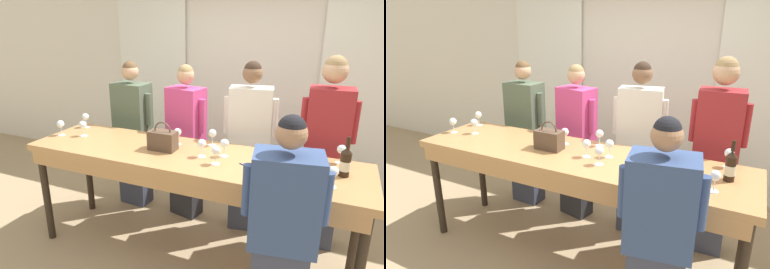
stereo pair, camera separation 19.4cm
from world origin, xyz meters
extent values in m
plane|color=tan|center=(0.00, 0.00, 0.00)|extent=(18.00, 18.00, 0.00)
cube|color=silver|center=(0.00, 1.93, 1.40)|extent=(12.00, 0.06, 2.80)
cube|color=white|center=(-1.41, 1.87, 1.34)|extent=(1.06, 0.03, 2.69)
cube|color=white|center=(1.41, 1.87, 1.34)|extent=(1.06, 0.03, 2.69)
cube|color=#B27F4C|center=(0.00, 0.00, 1.00)|extent=(2.94, 0.77, 0.06)
cube|color=#B27F4C|center=(0.00, -0.37, 0.91)|extent=(2.82, 0.03, 0.12)
cylinder|color=#2D2319|center=(-1.40, -0.31, 0.48)|extent=(0.07, 0.07, 0.97)
cylinder|color=#2D2319|center=(-1.40, 0.31, 0.48)|extent=(0.07, 0.07, 0.97)
cylinder|color=#2D2319|center=(1.40, 0.31, 0.48)|extent=(0.07, 0.07, 0.97)
cylinder|color=black|center=(1.23, 0.05, 1.12)|extent=(0.08, 0.08, 0.18)
cone|color=black|center=(1.23, 0.05, 1.23)|extent=(0.08, 0.08, 0.04)
cylinder|color=black|center=(1.23, 0.05, 1.29)|extent=(0.03, 0.03, 0.08)
cylinder|color=beige|center=(1.23, 0.05, 1.11)|extent=(0.08, 0.08, 0.07)
cube|color=brown|center=(-0.25, 0.00, 1.11)|extent=(0.24, 0.14, 0.17)
torus|color=brown|center=(-0.25, 0.00, 1.21)|extent=(0.16, 0.01, 0.16)
cylinder|color=white|center=(0.30, 0.07, 1.03)|extent=(0.07, 0.07, 0.00)
cylinder|color=white|center=(0.30, 0.07, 1.07)|extent=(0.01, 0.01, 0.08)
sphere|color=white|center=(0.30, 0.07, 1.15)|extent=(0.07, 0.07, 0.07)
sphere|color=beige|center=(0.30, 0.07, 1.14)|extent=(0.05, 0.05, 0.05)
cylinder|color=white|center=(0.11, 0.28, 1.03)|extent=(0.07, 0.07, 0.00)
cylinder|color=white|center=(0.11, 0.28, 1.07)|extent=(0.01, 0.01, 0.08)
sphere|color=white|center=(0.11, 0.28, 1.15)|extent=(0.07, 0.07, 0.07)
cylinder|color=white|center=(0.13, -0.02, 1.03)|extent=(0.07, 0.07, 0.00)
cylinder|color=white|center=(0.13, -0.02, 1.07)|extent=(0.01, 0.01, 0.08)
sphere|color=white|center=(0.13, -0.02, 1.15)|extent=(0.07, 0.07, 0.07)
cylinder|color=white|center=(1.15, -0.18, 1.03)|extent=(0.07, 0.07, 0.00)
cylinder|color=white|center=(1.15, -0.18, 1.07)|extent=(0.01, 0.01, 0.08)
sphere|color=white|center=(1.15, -0.18, 1.15)|extent=(0.07, 0.07, 0.07)
sphere|color=beige|center=(1.15, -0.18, 1.14)|extent=(0.05, 0.05, 0.05)
cylinder|color=white|center=(-1.37, -0.05, 1.03)|extent=(0.07, 0.07, 0.00)
cylinder|color=white|center=(-1.37, -0.05, 1.07)|extent=(0.01, 0.01, 0.08)
sphere|color=white|center=(-1.37, -0.05, 1.15)|extent=(0.07, 0.07, 0.07)
cylinder|color=white|center=(-1.32, 0.27, 1.03)|extent=(0.07, 0.07, 0.00)
cylinder|color=white|center=(-1.32, 0.27, 1.07)|extent=(0.01, 0.01, 0.08)
sphere|color=white|center=(-1.32, 0.27, 1.15)|extent=(0.07, 0.07, 0.07)
cylinder|color=white|center=(0.29, -0.12, 1.03)|extent=(0.07, 0.07, 0.00)
cylinder|color=white|center=(0.29, -0.12, 1.07)|extent=(0.01, 0.01, 0.08)
sphere|color=white|center=(0.29, -0.12, 1.15)|extent=(0.07, 0.07, 0.07)
cylinder|color=white|center=(-0.19, 0.18, 1.03)|extent=(0.07, 0.07, 0.00)
cylinder|color=white|center=(-0.19, 0.18, 1.07)|extent=(0.01, 0.01, 0.08)
sphere|color=white|center=(-0.19, 0.18, 1.15)|extent=(0.07, 0.07, 0.07)
sphere|color=beige|center=(-0.19, 0.18, 1.14)|extent=(0.05, 0.05, 0.05)
cylinder|color=white|center=(0.98, -0.06, 1.03)|extent=(0.07, 0.07, 0.00)
cylinder|color=white|center=(0.98, -0.06, 1.07)|extent=(0.01, 0.01, 0.08)
sphere|color=white|center=(0.98, -0.06, 1.15)|extent=(0.07, 0.07, 0.07)
sphere|color=beige|center=(0.98, -0.06, 1.14)|extent=(0.05, 0.05, 0.05)
cylinder|color=white|center=(-1.15, 0.02, 1.03)|extent=(0.07, 0.07, 0.00)
cylinder|color=white|center=(-1.15, 0.02, 1.07)|extent=(0.01, 0.01, 0.08)
sphere|color=white|center=(-1.15, 0.02, 1.15)|extent=(0.07, 0.07, 0.07)
cylinder|color=white|center=(1.20, 0.30, 1.03)|extent=(0.07, 0.07, 0.00)
cylinder|color=white|center=(1.20, 0.30, 1.07)|extent=(0.01, 0.01, 0.08)
sphere|color=white|center=(1.20, 0.30, 1.15)|extent=(0.07, 0.07, 0.07)
sphere|color=beige|center=(1.20, 0.30, 1.14)|extent=(0.05, 0.05, 0.05)
cylinder|color=#193399|center=(0.52, -0.07, 1.03)|extent=(0.13, 0.07, 0.01)
cube|color=#383D51|center=(-1.01, 0.68, 0.41)|extent=(0.35, 0.24, 0.82)
cube|color=#4C5B47|center=(-1.01, 0.68, 1.14)|extent=(0.41, 0.28, 0.65)
sphere|color=tan|center=(-1.01, 0.68, 1.59)|extent=(0.19, 0.19, 0.19)
sphere|color=brown|center=(-1.01, 0.68, 1.62)|extent=(0.16, 0.16, 0.16)
cylinder|color=#4C5B47|center=(-0.79, 0.67, 1.19)|extent=(0.07, 0.07, 0.35)
cylinder|color=#4C5B47|center=(-1.22, 0.69, 1.19)|extent=(0.07, 0.07, 0.35)
cube|color=#28282D|center=(-0.34, 0.68, 0.41)|extent=(0.35, 0.28, 0.82)
cube|color=#C63D7A|center=(-0.34, 0.68, 1.14)|extent=(0.42, 0.33, 0.65)
sphere|color=tan|center=(-0.34, 0.68, 1.59)|extent=(0.18, 0.18, 0.18)
sphere|color=#93754C|center=(-0.34, 0.68, 1.62)|extent=(0.16, 0.16, 0.16)
cylinder|color=#C63D7A|center=(-0.13, 0.64, 1.19)|extent=(0.08, 0.08, 0.36)
cylinder|color=#C63D7A|center=(-0.54, 0.73, 1.19)|extent=(0.08, 0.08, 0.36)
cube|color=#383D51|center=(0.36, 0.68, 0.42)|extent=(0.38, 0.25, 0.85)
cube|color=silver|center=(0.36, 0.68, 1.18)|extent=(0.44, 0.30, 0.67)
sphere|color=brown|center=(0.36, 0.68, 1.65)|extent=(0.19, 0.19, 0.19)
sphere|color=#332319|center=(0.36, 0.68, 1.68)|extent=(0.17, 0.17, 0.17)
cylinder|color=silver|center=(0.58, 0.72, 1.23)|extent=(0.08, 0.08, 0.37)
cylinder|color=silver|center=(0.14, 0.64, 1.23)|extent=(0.08, 0.08, 0.37)
cube|color=#383D51|center=(1.07, 0.68, 0.44)|extent=(0.33, 0.24, 0.87)
cube|color=maroon|center=(1.07, 0.68, 1.22)|extent=(0.39, 0.29, 0.69)
sphere|color=tan|center=(1.07, 0.68, 1.71)|extent=(0.22, 0.22, 0.22)
sphere|color=#93754C|center=(1.07, 0.68, 1.75)|extent=(0.19, 0.19, 0.19)
cylinder|color=maroon|center=(1.28, 0.69, 1.27)|extent=(0.07, 0.07, 0.38)
cylinder|color=maroon|center=(0.86, 0.67, 1.27)|extent=(0.07, 0.07, 0.38)
cube|color=#334775|center=(0.91, -0.59, 1.07)|extent=(0.45, 0.34, 0.61)
sphere|color=#9E7051|center=(0.91, -0.59, 1.50)|extent=(0.18, 0.18, 0.18)
sphere|color=black|center=(0.91, -0.59, 1.54)|extent=(0.16, 0.16, 0.16)
cylinder|color=#334775|center=(0.68, -0.62, 1.12)|extent=(0.08, 0.08, 0.34)
cylinder|color=#334775|center=(1.13, -0.55, 1.12)|extent=(0.08, 0.08, 0.34)
camera|label=1|loc=(1.13, -2.49, 2.10)|focal=32.00mm
camera|label=2|loc=(1.30, -2.41, 2.10)|focal=32.00mm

